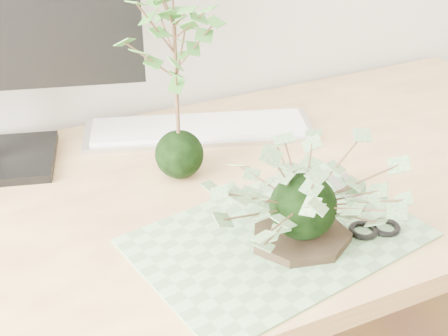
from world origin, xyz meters
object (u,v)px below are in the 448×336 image
Objects in this scene: ivy_kokedama at (305,179)px; maple_kokedama at (175,40)px; keyboard at (199,129)px; desk at (220,229)px.

maple_kokedama reaches higher than ivy_kokedama.
ivy_kokedama reaches higher than keyboard.
ivy_kokedama is at bearing -76.56° from desk.
desk is at bearing -57.07° from maple_kokedama.
keyboard is at bearing 76.68° from desk.
ivy_kokedama is 0.94× the size of maple_kokedama.
keyboard is at bearing 89.50° from ivy_kokedama.
keyboard is (0.05, 0.21, 0.10)m from desk.
desk is 0.24m from keyboard.
maple_kokedama is 0.75× the size of keyboard.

